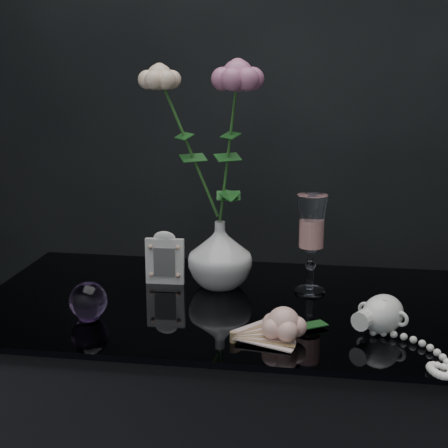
% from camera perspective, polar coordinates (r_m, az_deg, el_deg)
% --- Properties ---
extents(vase, '(0.19, 0.19, 0.15)m').
position_cam_1_polar(vase, '(1.50, -0.34, -2.54)').
color(vase, silver).
rests_on(vase, table).
extents(wine_glass, '(0.08, 0.08, 0.21)m').
position_cam_1_polar(wine_glass, '(1.47, 7.25, -1.70)').
color(wine_glass, white).
rests_on(wine_glass, table).
extents(picture_frame, '(0.09, 0.07, 0.12)m').
position_cam_1_polar(picture_frame, '(1.53, -4.94, -2.79)').
color(picture_frame, white).
rests_on(picture_frame, table).
extents(paperweight, '(0.08, 0.08, 0.07)m').
position_cam_1_polar(paperweight, '(1.36, -11.22, -6.27)').
color(paperweight, '#A376BF').
rests_on(paperweight, table).
extents(paper_fan, '(0.25, 0.21, 0.02)m').
position_cam_1_polar(paper_fan, '(1.24, 0.80, -9.28)').
color(paper_fan, beige).
rests_on(paper_fan, table).
extents(loose_rose, '(0.15, 0.19, 0.06)m').
position_cam_1_polar(loose_rose, '(1.24, 4.95, -8.24)').
color(loose_rose, '#FEB5A4').
rests_on(loose_rose, table).
extents(pearl_jar, '(0.35, 0.35, 0.07)m').
position_cam_1_polar(pearl_jar, '(1.30, 13.07, -7.17)').
color(pearl_jar, white).
rests_on(pearl_jar, table).
extents(roses, '(0.24, 0.12, 0.40)m').
position_cam_1_polar(roses, '(1.46, -1.40, 7.68)').
color(roses, beige).
rests_on(roses, vase).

